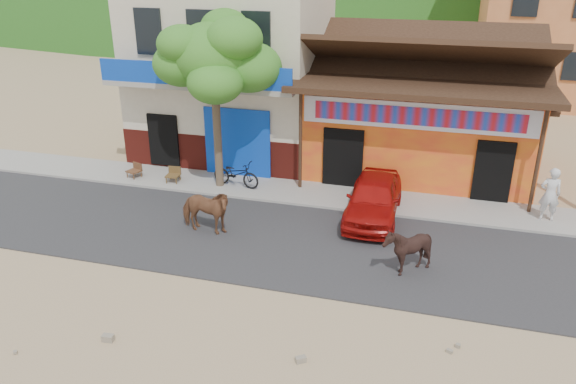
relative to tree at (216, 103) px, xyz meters
The scene contains 13 objects.
ground 8.03m from the tree, 51.58° to the right, with size 120.00×120.00×0.00m, color #9E825B.
road 6.45m from the tree, 35.66° to the right, with size 60.00×5.00×0.04m, color #28282B.
sidewalk 5.53m from the tree, ahead, with size 60.00×2.00×0.12m, color gray.
dance_club 7.93m from the tree, 32.47° to the left, with size 8.00×6.00×3.60m, color orange.
cafe_building 4.31m from the tree, 102.09° to the left, with size 7.00×6.00×7.00m, color beige.
tree is the anchor object (origin of this frame).
cow_tan 4.22m from the tree, 74.93° to the right, with size 0.78×1.70×1.44m, color brown.
cow_dark 8.34m from the tree, 30.74° to the right, with size 1.09×1.23×1.36m, color black.
red_car 6.17m from the tree, 10.14° to the right, with size 1.59×3.94×1.34m, color #A50E0B.
scooter 2.60m from the tree, ahead, with size 0.62×1.78×0.94m, color black.
pedestrian 11.04m from the tree, ahead, with size 0.63×0.41×1.72m, color white.
cafe_chair_left 4.18m from the tree, behind, with size 0.45×0.45×0.96m, color #52341B, non-canonical shape.
cafe_chair_right 3.05m from the tree, behind, with size 0.46×0.46×0.99m, color #53391B, non-canonical shape.
Camera 1 is at (2.67, -11.38, 7.89)m, focal length 35.00 mm.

